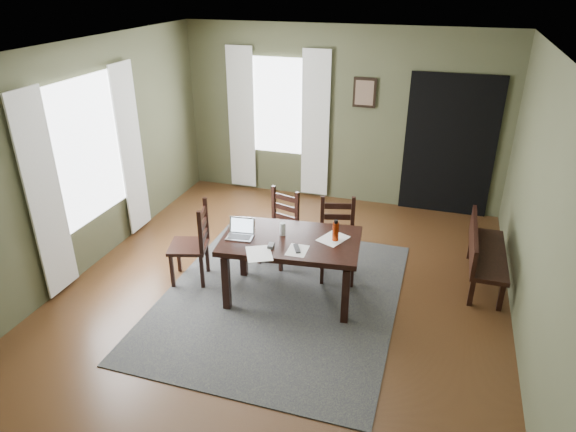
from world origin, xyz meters
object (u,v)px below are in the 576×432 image
(chair_back_left, at_px, (279,228))
(water_bottle, at_px, (336,231))
(bench, at_px, (482,250))
(laptop, at_px, (241,232))
(chair_back_right, at_px, (337,240))
(chair_end, at_px, (193,244))
(dining_table, at_px, (291,246))

(chair_back_left, bearing_deg, water_bottle, -21.02)
(chair_back_left, height_order, bench, chair_back_left)
(water_bottle, bearing_deg, laptop, -168.43)
(chair_back_right, bearing_deg, water_bottle, -95.17)
(chair_end, distance_m, water_bottle, 1.72)
(chair_end, xyz_separation_m, bench, (3.25, 0.98, -0.06))
(bench, bearing_deg, laptop, 112.85)
(dining_table, distance_m, bench, 2.29)
(dining_table, bearing_deg, water_bottle, 6.47)
(chair_back_left, bearing_deg, chair_back_right, 7.06)
(dining_table, xyz_separation_m, chair_back_right, (0.38, 0.62, -0.19))
(dining_table, bearing_deg, laptop, -175.86)
(chair_back_left, relative_size, bench, 0.74)
(dining_table, distance_m, water_bottle, 0.52)
(chair_back_right, distance_m, water_bottle, 0.65)
(chair_back_right, xyz_separation_m, bench, (1.66, 0.37, -0.05))
(dining_table, relative_size, chair_end, 1.59)
(dining_table, distance_m, chair_back_right, 0.76)
(chair_back_left, relative_size, water_bottle, 3.88)
(dining_table, bearing_deg, bench, 19.48)
(laptop, relative_size, water_bottle, 1.27)
(chair_end, bearing_deg, bench, 91.22)
(chair_end, bearing_deg, dining_table, 74.11)
(chair_end, relative_size, water_bottle, 4.11)
(chair_end, height_order, chair_back_left, chair_end)
(dining_table, relative_size, bench, 1.25)
(dining_table, height_order, bench, dining_table)
(chair_back_left, distance_m, bench, 2.44)
(dining_table, xyz_separation_m, chair_end, (-1.20, 0.01, -0.18))
(chair_back_left, xyz_separation_m, bench, (2.43, 0.25, -0.03))
(bench, bearing_deg, dining_table, 115.82)
(chair_back_right, distance_m, bench, 1.70)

